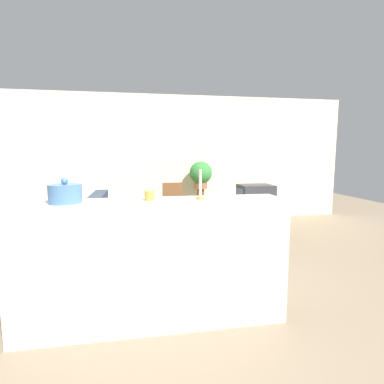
# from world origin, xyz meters

# --- Properties ---
(ground_plane) EXTENTS (14.00, 14.00, 0.00)m
(ground_plane) POSITION_xyz_m (0.00, 0.00, 0.00)
(ground_plane) COLOR gray
(wall_back) EXTENTS (9.00, 0.06, 2.70)m
(wall_back) POSITION_xyz_m (0.00, 3.43, 1.35)
(wall_back) COLOR beige
(wall_back) RESTS_ON ground_plane
(couch) EXTENTS (1.00, 1.90, 0.85)m
(couch) POSITION_xyz_m (-0.40, 1.32, 0.29)
(couch) COLOR #384256
(couch) RESTS_ON ground_plane
(tv_stand) EXTENTS (0.76, 0.54, 0.48)m
(tv_stand) POSITION_xyz_m (1.81, 1.66, 0.24)
(tv_stand) COLOR brown
(tv_stand) RESTS_ON ground_plane
(television) EXTENTS (0.56, 0.46, 0.47)m
(television) POSITION_xyz_m (1.81, 1.66, 0.72)
(television) COLOR #333338
(television) RESTS_ON tv_stand
(wooden_chair) EXTENTS (0.44, 0.44, 0.90)m
(wooden_chair) POSITION_xyz_m (0.53, 2.62, 0.50)
(wooden_chair) COLOR brown
(wooden_chair) RESTS_ON ground_plane
(plant_stand) EXTENTS (0.15, 0.15, 0.73)m
(plant_stand) POSITION_xyz_m (1.17, 3.09, 0.37)
(plant_stand) COLOR brown
(plant_stand) RESTS_ON ground_plane
(potted_plant) EXTENTS (0.48, 0.48, 0.57)m
(potted_plant) POSITION_xyz_m (1.17, 3.09, 1.05)
(potted_plant) COLOR #8E5B3D
(potted_plant) RESTS_ON plant_stand
(foreground_counter) EXTENTS (2.27, 0.44, 1.09)m
(foreground_counter) POSITION_xyz_m (0.00, -0.56, 0.54)
(foreground_counter) COLOR beige
(foreground_counter) RESTS_ON ground_plane
(decorative_bowl) EXTENTS (0.26, 0.26, 0.21)m
(decorative_bowl) POSITION_xyz_m (-0.69, -0.56, 1.16)
(decorative_bowl) COLOR #4C7AAD
(decorative_bowl) RESTS_ON foreground_counter
(candle_jar) EXTENTS (0.08, 0.08, 0.08)m
(candle_jar) POSITION_xyz_m (-0.02, -0.56, 1.13)
(candle_jar) COLOR gold
(candle_jar) RESTS_ON foreground_counter
(candlestick) EXTENTS (0.07, 0.07, 0.26)m
(candlestick) POSITION_xyz_m (0.41, -0.56, 1.17)
(candlestick) COLOR #B7933D
(candlestick) RESTS_ON foreground_counter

